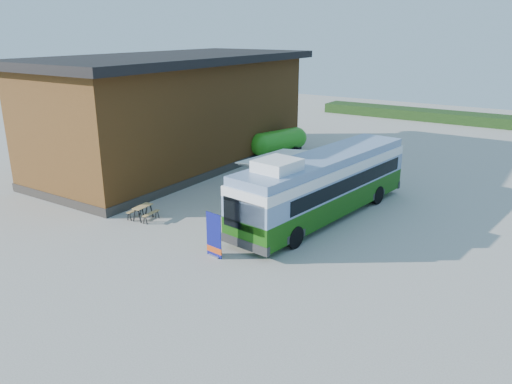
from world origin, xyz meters
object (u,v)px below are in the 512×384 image
Objects in this scene: picnic_table at (143,209)px; person_a at (314,172)px; banner at (214,239)px; bus at (324,183)px; slurry_tanker at (279,142)px; person_b at (284,197)px.

person_a is at bearing 60.12° from picnic_table.
bus is at bearing 82.84° from banner.
person_a is (-2.87, 4.63, -0.95)m from bus.
banner is (-1.73, -6.72, -0.99)m from bus.
banner is at bearing -105.21° from person_a.
slurry_tanker is (-8.25, 9.48, -0.63)m from bus.
picnic_table is at bearing 172.75° from banner.
person_a is 1.08× the size of person_b.
banner reaches higher than person_b.
picnic_table is (-5.64, 1.46, -0.27)m from banner.
person_a is at bearing 129.01° from bus.
picnic_table is at bearing -135.43° from person_a.
picnic_table is at bearing -137.23° from bus.
person_a is at bearing -139.08° from person_b.
bus is 2.31m from person_b.
slurry_tanker is (-6.52, 16.20, 0.37)m from banner.
picnic_table is 0.86× the size of person_b.
person_b is 11.62m from slurry_tanker.
person_b is 0.29× the size of slurry_tanker.
banner is 6.40m from person_b.
banner is 5.84m from picnic_table.
person_b is (0.81, -4.96, -0.06)m from person_a.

